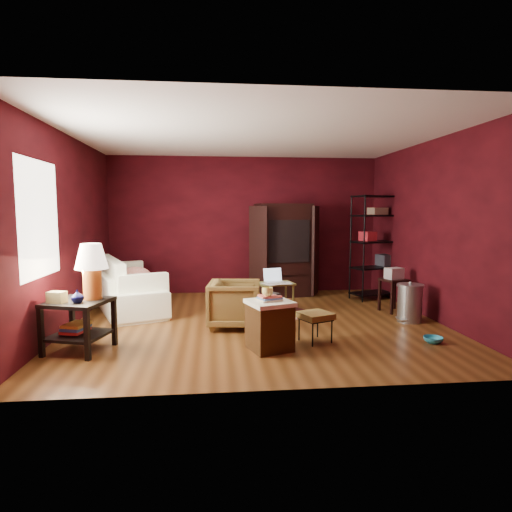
{
  "coord_description": "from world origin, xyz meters",
  "views": [
    {
      "loc": [
        -0.67,
        -6.36,
        1.69
      ],
      "look_at": [
        0.0,
        0.2,
        1.0
      ],
      "focal_mm": 30.0,
      "sensor_mm": 36.0,
      "label": 1
    }
  ],
  "objects_px": {
    "sofa": "(128,284)",
    "laptop_desk": "(275,286)",
    "armchair": "(235,302)",
    "tv_armoire": "(284,248)",
    "hamper": "(270,324)",
    "wire_shelving": "(377,242)",
    "side_table": "(85,287)"
  },
  "relations": [
    {
      "from": "side_table",
      "to": "tv_armoire",
      "type": "bearing_deg",
      "value": 46.34
    },
    {
      "from": "sofa",
      "to": "tv_armoire",
      "type": "distance_m",
      "value": 3.05
    },
    {
      "from": "sofa",
      "to": "wire_shelving",
      "type": "relative_size",
      "value": 1.14
    },
    {
      "from": "hamper",
      "to": "laptop_desk",
      "type": "distance_m",
      "value": 1.94
    },
    {
      "from": "armchair",
      "to": "hamper",
      "type": "xyz_separation_m",
      "value": [
        0.37,
        -1.07,
        -0.06
      ]
    },
    {
      "from": "sofa",
      "to": "hamper",
      "type": "distance_m",
      "value": 3.23
    },
    {
      "from": "side_table",
      "to": "wire_shelving",
      "type": "relative_size",
      "value": 0.65
    },
    {
      "from": "hamper",
      "to": "tv_armoire",
      "type": "height_order",
      "value": "tv_armoire"
    },
    {
      "from": "sofa",
      "to": "armchair",
      "type": "xyz_separation_m",
      "value": [
        1.78,
        -1.33,
        -0.07
      ]
    },
    {
      "from": "side_table",
      "to": "wire_shelving",
      "type": "height_order",
      "value": "wire_shelving"
    },
    {
      "from": "sofa",
      "to": "laptop_desk",
      "type": "relative_size",
      "value": 3.11
    },
    {
      "from": "laptop_desk",
      "to": "tv_armoire",
      "type": "distance_m",
      "value": 1.53
    },
    {
      "from": "hamper",
      "to": "wire_shelving",
      "type": "distance_m",
      "value": 3.87
    },
    {
      "from": "armchair",
      "to": "laptop_desk",
      "type": "xyz_separation_m",
      "value": [
        0.72,
        0.83,
        0.08
      ]
    },
    {
      "from": "sofa",
      "to": "tv_armoire",
      "type": "relative_size",
      "value": 1.24
    },
    {
      "from": "side_table",
      "to": "hamper",
      "type": "xyz_separation_m",
      "value": [
        2.22,
        -0.22,
        -0.47
      ]
    },
    {
      "from": "hamper",
      "to": "wire_shelving",
      "type": "bearing_deg",
      "value": 49.21
    },
    {
      "from": "hamper",
      "to": "side_table",
      "type": "bearing_deg",
      "value": 174.46
    },
    {
      "from": "wire_shelving",
      "to": "sofa",
      "type": "bearing_deg",
      "value": 166.95
    },
    {
      "from": "armchair",
      "to": "hamper",
      "type": "relative_size",
      "value": 1.08
    },
    {
      "from": "sofa",
      "to": "armchair",
      "type": "bearing_deg",
      "value": -148.03
    },
    {
      "from": "armchair",
      "to": "laptop_desk",
      "type": "relative_size",
      "value": 1.03
    },
    {
      "from": "laptop_desk",
      "to": "tv_armoire",
      "type": "xyz_separation_m",
      "value": [
        0.37,
        1.39,
        0.51
      ]
    },
    {
      "from": "tv_armoire",
      "to": "wire_shelving",
      "type": "relative_size",
      "value": 0.92
    },
    {
      "from": "hamper",
      "to": "sofa",
      "type": "bearing_deg",
      "value": 131.9
    },
    {
      "from": "tv_armoire",
      "to": "wire_shelving",
      "type": "height_order",
      "value": "wire_shelving"
    },
    {
      "from": "wire_shelving",
      "to": "side_table",
      "type": "bearing_deg",
      "value": -169.39
    },
    {
      "from": "armchair",
      "to": "tv_armoire",
      "type": "distance_m",
      "value": 2.55
    },
    {
      "from": "sofa",
      "to": "tv_armoire",
      "type": "xyz_separation_m",
      "value": [
        2.87,
        0.9,
        0.51
      ]
    },
    {
      "from": "tv_armoire",
      "to": "wire_shelving",
      "type": "xyz_separation_m",
      "value": [
        1.76,
        -0.43,
        0.13
      ]
    },
    {
      "from": "laptop_desk",
      "to": "wire_shelving",
      "type": "bearing_deg",
      "value": 12.71
    },
    {
      "from": "side_table",
      "to": "wire_shelving",
      "type": "distance_m",
      "value": 5.4
    }
  ]
}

